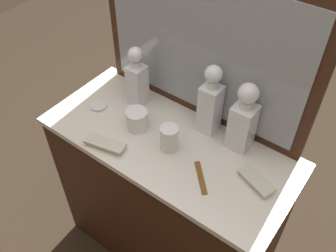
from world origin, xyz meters
TOP-DOWN VIEW (x-y plane):
  - ground_plane at (0.00, 0.00)m, footprint 6.00×6.00m
  - dresser at (0.00, 0.00)m, footprint 1.04×0.46m
  - dresser_mirror at (0.00, 0.21)m, footprint 0.91×0.03m
  - crystal_decanter_rear at (-0.24, 0.11)m, footprint 0.07×0.07m
  - crystal_decanter_far_left at (0.23, 0.15)m, footprint 0.09×0.09m
  - crystal_decanter_left at (0.09, 0.15)m, footprint 0.07×0.07m
  - crystal_tumbler_front at (0.03, -0.03)m, footprint 0.07×0.07m
  - crystal_tumbler_far_right at (-0.15, -0.01)m, footprint 0.09×0.09m
  - silver_brush_far_right at (-0.18, -0.17)m, footprint 0.17×0.09m
  - silver_brush_left at (0.38, 0.02)m, footprint 0.15×0.10m
  - porcelain_dish at (-0.36, -0.02)m, footprint 0.07×0.07m
  - tortoiseshell_comb at (0.21, -0.08)m, footprint 0.12×0.12m

SIDE VIEW (x-z plane):
  - ground_plane at x=0.00m, z-range 0.00..0.00m
  - dresser at x=0.00m, z-range 0.00..0.86m
  - tortoiseshell_comb at x=0.21m, z-range 0.85..0.86m
  - porcelain_dish at x=-0.36m, z-range 0.85..0.87m
  - silver_brush_far_right at x=-0.18m, z-range 0.86..0.88m
  - silver_brush_left at x=0.38m, z-range 0.86..0.88m
  - crystal_tumbler_far_right at x=-0.15m, z-range 0.85..0.93m
  - crystal_tumbler_front at x=0.03m, z-range 0.85..0.96m
  - crystal_decanter_rear at x=-0.24m, z-range 0.83..1.11m
  - crystal_decanter_far_left at x=0.23m, z-range 0.83..1.12m
  - crystal_decanter_left at x=0.09m, z-range 0.83..1.13m
  - dresser_mirror at x=0.00m, z-range 0.85..1.49m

